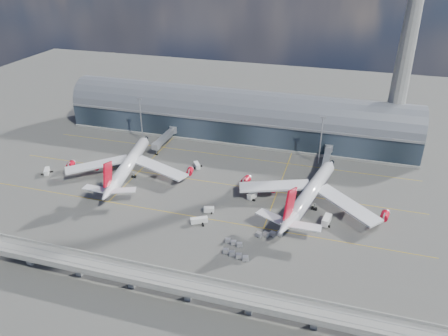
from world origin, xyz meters
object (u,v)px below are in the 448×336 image
(service_truck_0, at_px, (47,171))
(service_truck_5, at_px, (197,166))
(control_tower, at_px, (405,56))
(service_truck_1, at_px, (209,210))
(floodlight_mast_right, at_px, (321,139))
(cargo_train_0, at_px, (234,243))
(service_truck_4, at_px, (252,196))
(cargo_train_2, at_px, (269,234))
(floodlight_mast_left, at_px, (141,119))
(airliner_right, at_px, (310,194))
(airliner_left, at_px, (128,165))
(service_truck_2, at_px, (199,220))
(service_truck_3, at_px, (327,220))
(cargo_train_1, at_px, (236,255))

(service_truck_0, xyz_separation_m, service_truck_5, (69.07, 27.18, 0.07))
(control_tower, distance_m, service_truck_0, 187.36)
(service_truck_1, bearing_deg, floodlight_mast_right, -47.66)
(cargo_train_0, bearing_deg, service_truck_4, -12.85)
(control_tower, distance_m, cargo_train_2, 119.39)
(floodlight_mast_left, distance_m, airliner_right, 109.03)
(airliner_left, height_order, cargo_train_2, airliner_left)
(floodlight_mast_left, relative_size, service_truck_5, 4.40)
(service_truck_1, height_order, service_truck_4, service_truck_4)
(service_truck_2, bearing_deg, service_truck_3, -102.43)
(service_truck_1, distance_m, service_truck_4, 21.97)
(service_truck_0, distance_m, service_truck_3, 136.45)
(airliner_right, xyz_separation_m, service_truck_4, (-24.95, -1.78, -4.23))
(floodlight_mast_right, distance_m, airliner_right, 43.00)
(floodlight_mast_left, relative_size, service_truck_1, 5.58)
(service_truck_0, distance_m, cargo_train_2, 117.39)
(service_truck_0, height_order, service_truck_3, service_truck_3)
(service_truck_3, bearing_deg, floodlight_mast_right, 108.65)
(floodlight_mast_left, bearing_deg, service_truck_0, -118.73)
(floodlight_mast_right, xyz_separation_m, service_truck_0, (-127.59, -50.33, -12.32))
(control_tower, xyz_separation_m, service_truck_3, (-26.20, -82.45, -49.97))
(service_truck_5, bearing_deg, floodlight_mast_left, 117.06)
(service_truck_0, xyz_separation_m, cargo_train_1, (106.54, -35.08, -0.38))
(control_tower, bearing_deg, service_truck_1, -130.30)
(floodlight_mast_left, height_order, service_truck_3, floodlight_mast_left)
(control_tower, distance_m, service_truck_1, 126.04)
(control_tower, bearing_deg, floodlight_mast_right, -141.34)
(airliner_left, bearing_deg, service_truck_1, -32.02)
(floodlight_mast_left, xyz_separation_m, service_truck_2, (58.99, -68.89, -12.30))
(cargo_train_0, relative_size, cargo_train_1, 0.71)
(service_truck_1, xyz_separation_m, cargo_train_1, (18.67, -25.29, -0.31))
(service_truck_4, distance_m, cargo_train_0, 34.64)
(service_truck_1, bearing_deg, service_truck_5, 12.75)
(floodlight_mast_right, distance_m, airliner_left, 97.01)
(floodlight_mast_left, relative_size, service_truck_2, 3.59)
(airliner_left, height_order, service_truck_2, airliner_left)
(service_truck_2, distance_m, cargo_train_0, 19.93)
(floodlight_mast_left, xyz_separation_m, cargo_train_2, (88.23, -69.45, -12.69))
(floodlight_mast_left, xyz_separation_m, floodlight_mast_right, (100.00, 0.00, 0.00))
(service_truck_0, distance_m, service_truck_1, 88.41)
(service_truck_5, distance_m, cargo_train_2, 65.80)
(service_truck_0, height_order, service_truck_2, service_truck_2)
(airliner_right, bearing_deg, service_truck_5, 173.73)
(floodlight_mast_right, distance_m, cargo_train_2, 71.58)
(service_truck_3, relative_size, cargo_train_2, 0.66)
(cargo_train_0, bearing_deg, control_tower, -43.52)
(floodlight_mast_right, bearing_deg, airliner_left, -155.18)
(service_truck_2, xyz_separation_m, service_truck_3, (49.80, 14.44, 0.34))
(service_truck_3, xyz_separation_m, service_truck_5, (-67.31, 31.31, -0.29))
(service_truck_3, xyz_separation_m, cargo_train_0, (-32.43, -24.19, -0.79))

